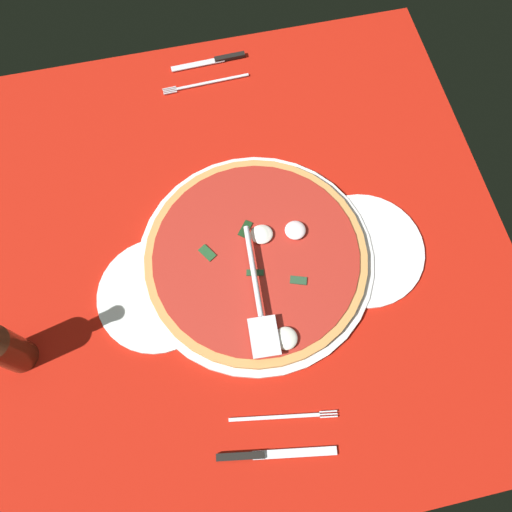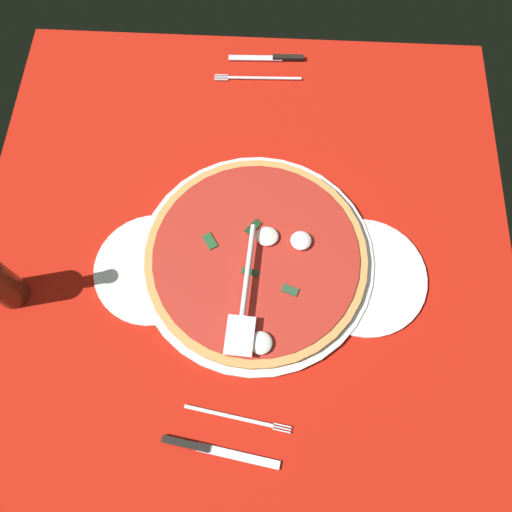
{
  "view_description": "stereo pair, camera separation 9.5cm",
  "coord_description": "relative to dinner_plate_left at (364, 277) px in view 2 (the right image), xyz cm",
  "views": [
    {
      "loc": [
        5.14,
        38.63,
        91.05
      ],
      "look_at": [
        -2.58,
        3.7,
        2.43
      ],
      "focal_mm": 35.99,
      "sensor_mm": 36.0,
      "label": 1
    },
    {
      "loc": [
        -4.37,
        39.42,
        91.05
      ],
      "look_at": [
        -2.58,
        3.7,
        2.43
      ],
      "focal_mm": 35.99,
      "sensor_mm": 36.0,
      "label": 2
    }
  ],
  "objects": [
    {
      "name": "dinner_plate_right",
      "position": [
        39.66,
        0.47,
        0.0
      ],
      "size": [
        22.15,
        22.15,
        1.0
      ],
      "primitive_type": "cylinder",
      "color": "white",
      "rests_on": "ground_plane"
    },
    {
      "name": "dinner_plate_left",
      "position": [
        0.0,
        0.0,
        0.0
      ],
      "size": [
        23.46,
        23.46,
        1.0
      ],
      "primitive_type": "cylinder",
      "color": "white",
      "rests_on": "ground_plane"
    },
    {
      "name": "place_setting_near",
      "position": [
        20.58,
        -48.48,
        -0.15
      ],
      "size": [
        20.12,
        13.1,
        1.4
      ],
      "rotation": [
        0.0,
        0.0,
        0.03
      ],
      "color": "white",
      "rests_on": "ground_plane"
    },
    {
      "name": "place_setting_far",
      "position": [
        24.21,
        29.28,
        -0.15
      ],
      "size": [
        21.63,
        15.77,
        1.4
      ],
      "rotation": [
        0.0,
        0.0,
        2.98
      ],
      "color": "white",
      "rests_on": "ground_plane"
    },
    {
      "name": "pizza",
      "position": [
        20.26,
        -2.33,
        1.55
      ],
      "size": [
        41.76,
        41.76,
        2.78
      ],
      "color": "#D2914C",
      "rests_on": "pizza_pan"
    },
    {
      "name": "checker_pattern",
      "position": [
        22.95,
        -6.09,
        -0.55
      ],
      "size": [
        102.93,
        102.93,
        0.1
      ],
      "color": "silver",
      "rests_on": "ground_plane"
    },
    {
      "name": "pizza_pan",
      "position": [
        20.37,
        -2.39,
        0.16
      ],
      "size": [
        44.54,
        44.54,
        1.33
      ],
      "primitive_type": "cylinder",
      "color": "silver",
      "rests_on": "ground_plane"
    },
    {
      "name": "ground_plane",
      "position": [
        22.95,
        -6.09,
        -1.0
      ],
      "size": [
        102.93,
        102.93,
        0.8
      ],
      "primitive_type": "cube",
      "color": "#B6190D"
    },
    {
      "name": "pizza_server",
      "position": [
        21.91,
        5.62,
        3.97
      ],
      "size": [
        5.34,
        24.5,
        1.0
      ],
      "rotation": [
        0.0,
        0.0,
        1.51
      ],
      "color": "silver",
      "rests_on": "pizza"
    }
  ]
}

